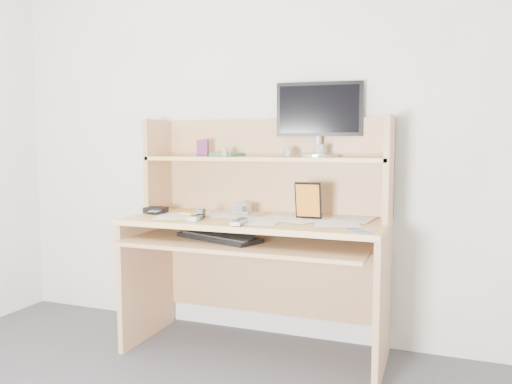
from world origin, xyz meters
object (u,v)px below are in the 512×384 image
(desk, at_px, (260,227))
(keyboard, at_px, (219,237))
(tv_remote, at_px, (239,222))
(game_case, at_px, (308,200))
(monitor, at_px, (319,117))

(desk, relative_size, keyboard, 2.74)
(keyboard, height_order, tv_remote, tv_remote)
(desk, relative_size, game_case, 7.11)
(tv_remote, distance_m, game_case, 0.40)
(game_case, bearing_deg, monitor, 86.93)
(desk, distance_m, game_case, 0.33)
(monitor, bearing_deg, desk, -156.18)
(tv_remote, relative_size, monitor, 0.36)
(keyboard, xyz_separation_m, tv_remote, (0.15, -0.08, 0.10))
(desk, xyz_separation_m, tv_remote, (-0.00, -0.30, 0.07))
(desk, bearing_deg, keyboard, -123.73)
(keyboard, height_order, monitor, monitor)
(tv_remote, bearing_deg, monitor, 50.45)
(tv_remote, distance_m, monitor, 0.77)
(keyboard, bearing_deg, tv_remote, -6.45)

